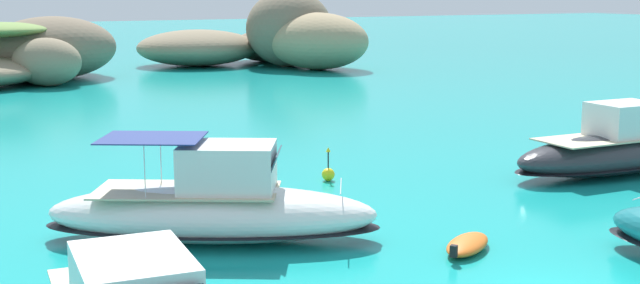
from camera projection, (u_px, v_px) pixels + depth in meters
islet_large at (269, 39)px, 89.11m from camera, size 22.22×22.55×8.06m
islet_small at (30, 56)px, 75.34m from camera, size 21.92×18.57×5.71m
motorboat_white at (214, 208)px, 27.49m from camera, size 11.23×8.24×3.45m
motorboat_charcoal at (615, 150)px, 37.54m from camera, size 10.86×3.42×3.18m
dinghy_tender at (467, 244)px, 26.54m from camera, size 2.75×2.42×0.58m
channel_buoy at (328, 173)px, 36.25m from camera, size 0.56×0.56×1.48m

